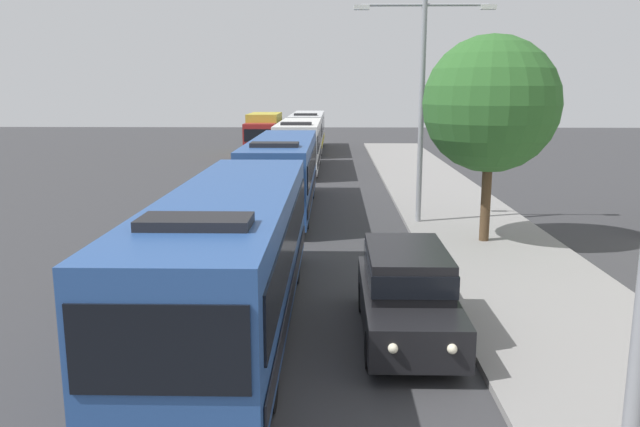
{
  "coord_description": "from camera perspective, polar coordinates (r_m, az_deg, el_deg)",
  "views": [
    {
      "loc": [
        0.86,
        -2.32,
        5.21
      ],
      "look_at": [
        0.51,
        13.77,
        1.95
      ],
      "focal_mm": 35.27,
      "sensor_mm": 36.0,
      "label": 1
    }
  ],
  "objects": [
    {
      "name": "bus_lead",
      "position": [
        13.64,
        -7.91,
        -3.6
      ],
      "size": [
        2.58,
        11.58,
        3.21
      ],
      "color": "#284C8C",
      "rests_on": "ground_plane"
    },
    {
      "name": "bus_second_in_line",
      "position": [
        26.55,
        -3.42,
        3.81
      ],
      "size": [
        2.58,
        11.17,
        3.21
      ],
      "color": "#284C8C",
      "rests_on": "ground_plane"
    },
    {
      "name": "bus_middle",
      "position": [
        39.54,
        -1.88,
        6.33
      ],
      "size": [
        2.58,
        10.45,
        3.21
      ],
      "color": "silver",
      "rests_on": "ground_plane"
    },
    {
      "name": "bus_fourth_in_line",
      "position": [
        52.09,
        -1.13,
        7.57
      ],
      "size": [
        2.58,
        12.33,
        3.21
      ],
      "color": "silver",
      "rests_on": "ground_plane"
    },
    {
      "name": "white_suv",
      "position": [
        13.39,
        7.85,
        -6.82
      ],
      "size": [
        1.86,
        4.97,
        1.9
      ],
      "color": "black",
      "rests_on": "ground_plane"
    },
    {
      "name": "box_truck_oncoming",
      "position": [
        49.42,
        -5.13,
        7.32
      ],
      "size": [
        2.35,
        6.92,
        3.15
      ],
      "color": "maroon",
      "rests_on": "ground_plane"
    },
    {
      "name": "streetlamp_mid",
      "position": [
        23.8,
        9.25,
        10.99
      ],
      "size": [
        5.08,
        0.28,
        8.13
      ],
      "color": "gray",
      "rests_on": "sidewalk"
    },
    {
      "name": "roadside_tree",
      "position": [
        21.19,
        15.24,
        9.54
      ],
      "size": [
        4.4,
        4.4,
        6.71
      ],
      "color": "#4C3823",
      "rests_on": "sidewalk"
    }
  ]
}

